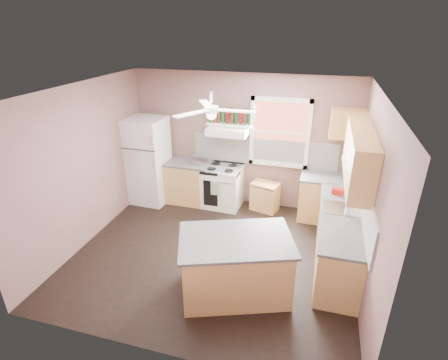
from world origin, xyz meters
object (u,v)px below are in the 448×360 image
(toaster, at_px, (199,160))
(stove, at_px, (222,187))
(island, at_px, (236,267))
(refrigerator, at_px, (148,161))
(cart, at_px, (265,198))

(toaster, distance_m, stove, 0.74)
(toaster, relative_size, island, 0.19)
(refrigerator, height_order, cart, refrigerator)
(toaster, height_order, island, toaster)
(cart, height_order, island, island)
(stove, relative_size, cart, 1.62)
(stove, height_order, island, same)
(cart, bearing_deg, refrigerator, -159.43)
(stove, bearing_deg, toaster, -172.17)
(refrigerator, bearing_deg, stove, 7.77)
(refrigerator, height_order, toaster, refrigerator)
(stove, distance_m, island, 2.61)
(refrigerator, bearing_deg, cart, 6.73)
(toaster, distance_m, island, 2.83)
(cart, relative_size, island, 0.37)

